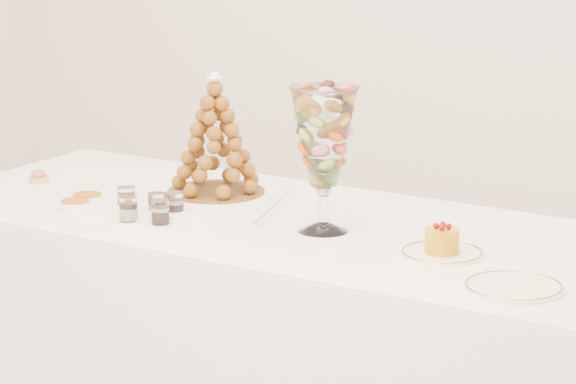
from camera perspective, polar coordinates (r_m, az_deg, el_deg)
The scene contains 15 objects.
buffet_table at distance 3.87m, azimuth -0.12°, elevation -7.03°, with size 2.20×1.01×0.82m.
lace_tray at distance 3.92m, azimuth -4.43°, elevation -0.39°, with size 0.53×0.40×0.02m, color white.
macaron_vase at distance 3.58m, azimuth 1.50°, elevation 2.26°, with size 0.18×0.18×0.39m.
cake_plate at distance 3.44m, azimuth 6.46°, elevation -2.57°, with size 0.21×0.21×0.01m, color white.
spare_plate at distance 3.20m, azimuth 9.42°, elevation -3.95°, with size 0.23×0.23×0.01m, color white.
pink_tart at distance 4.24m, azimuth -10.38°, elevation 0.62°, with size 0.06×0.06×0.04m.
verrine_a at distance 3.87m, azimuth -6.77°, elevation -0.28°, with size 0.05×0.05×0.07m, color white.
verrine_b at distance 3.80m, azimuth -5.51°, elevation -0.52°, with size 0.05×0.05×0.06m, color white.
verrine_c at distance 3.78m, azimuth -4.78°, elevation -0.53°, with size 0.05×0.05×0.07m, color white.
verrine_d at distance 3.76m, azimuth -6.69°, elevation -0.70°, with size 0.05×0.05×0.07m, color white.
verrine_e at distance 3.72m, azimuth -5.37°, elevation -0.84°, with size 0.05×0.05×0.07m, color white.
ramekin_back at distance 3.95m, azimuth -8.40°, elevation -0.33°, with size 0.09×0.09×0.03m, color white.
ramekin_front at distance 3.89m, azimuth -8.89°, elevation -0.58°, with size 0.09×0.09×0.03m, color white.
croquembouche at distance 3.94m, azimuth -3.05°, elevation 2.41°, with size 0.28×0.28×0.35m.
mousse_cake at distance 3.42m, azimuth 6.46°, elevation -2.02°, with size 0.09×0.09×0.08m.
Camera 1 is at (1.61, -2.80, 1.80)m, focal length 85.00 mm.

